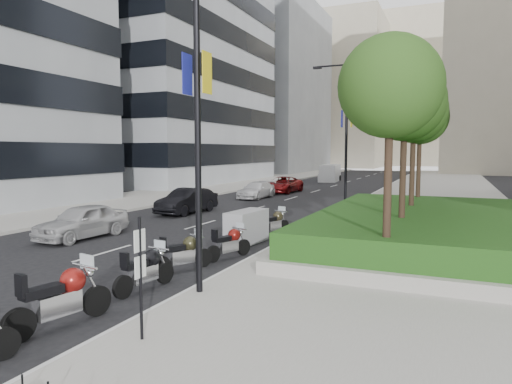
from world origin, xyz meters
The scene contains 30 objects.
ground centered at (0.00, 0.00, 0.00)m, with size 160.00×160.00×0.00m, color black.
sidewalk_right centered at (9.00, 30.00, 0.07)m, with size 10.00×100.00×0.15m, color #9E9B93.
sidewalk_left centered at (-12.00, 30.00, 0.07)m, with size 8.00×100.00×0.15m, color #9E9B93.
lane_edge centered at (3.70, 30.00, 0.01)m, with size 0.12×100.00×0.01m, color silver.
lane_centre centered at (-1.50, 30.00, 0.01)m, with size 0.12×100.00×0.01m, color silver.
building_grey_mid centered at (-24.00, 38.00, 20.00)m, with size 22.00×26.00×40.00m, color gray.
building_grey_far centered at (-24.00, 70.00, 15.00)m, with size 22.00×26.00×30.00m, color gray.
building_cream_left centered at (-18.00, 100.00, 17.00)m, with size 26.00×24.00×34.00m, color #B7AD93.
building_cream_centre centered at (2.00, 120.00, 19.00)m, with size 30.00×24.00×38.00m, color #B7AD93.
planter centered at (10.00, 10.00, 0.35)m, with size 10.00×14.00×0.40m, color #A19D95.
hedge centered at (10.00, 10.00, 0.95)m, with size 9.40×13.40×0.80m, color #203F12.
tree_0 centered at (8.50, 4.00, 5.42)m, with size 2.80×2.80×6.30m.
tree_1 centered at (8.50, 8.00, 5.42)m, with size 2.80×2.80×6.30m.
tree_2 centered at (8.50, 12.00, 5.42)m, with size 2.80×2.80×6.30m.
tree_3 centered at (8.50, 16.00, 5.42)m, with size 2.80×2.80×6.30m.
lamp_post_0 centered at (4.14, 1.00, 5.07)m, with size 2.34×0.45×9.00m.
lamp_post_1 centered at (4.14, 18.00, 5.07)m, with size 2.34×0.45×9.00m.
lamp_post_2 centered at (4.14, 36.00, 5.07)m, with size 2.34×0.45×9.00m.
parking_sign centered at (4.80, -2.00, 1.46)m, with size 0.06×0.32×2.50m.
motorcycle_1 centered at (2.68, -1.89, 0.66)m, with size 0.83×2.46×1.23m.
motorcycle_2 centered at (2.70, 0.93, 0.57)m, with size 0.72×2.16×1.07m.
motorcycle_3 centered at (2.56, 3.03, 0.57)m, with size 1.05×2.01×1.07m.
motorcycle_4 centered at (3.12, 5.07, 0.54)m, with size 0.88×1.97×1.02m.
motorcycle_5 centered at (2.59, 7.63, 0.67)m, with size 1.08×2.32×1.33m.
motorcycle_6 centered at (2.96, 9.81, 0.56)m, with size 0.83×2.05×1.05m.
car_a centered at (-4.31, 5.88, 0.73)m, with size 1.73×4.29×1.46m, color #B9B9BB.
car_b centered at (-4.36, 14.30, 0.75)m, with size 1.58×4.53×1.49m, color black.
car_c centered at (-4.07, 24.07, 0.64)m, with size 1.79×4.42×1.28m, color silver.
car_d centered at (-3.79, 29.36, 0.71)m, with size 2.36×5.13×1.42m, color #640B0D.
delivery_van centered at (-3.64, 45.70, 0.96)m, with size 2.24×5.03×2.05m.
Camera 1 is at (10.12, -8.83, 3.72)m, focal length 32.00 mm.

